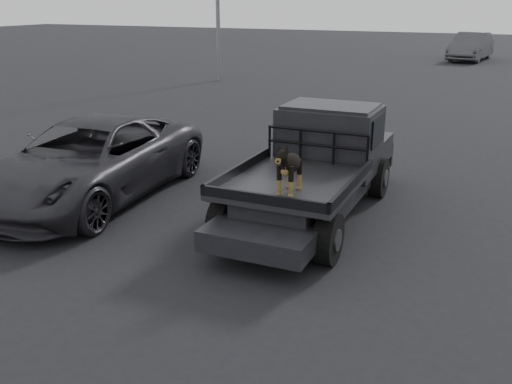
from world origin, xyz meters
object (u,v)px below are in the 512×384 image
at_px(parked_suv, 90,160).
at_px(flatbed_ute, 312,191).
at_px(distant_car_a, 471,47).
at_px(dog, 290,168).

bearing_deg(parked_suv, flatbed_ute, 7.23).
bearing_deg(parked_suv, distant_car_a, 77.72).
bearing_deg(dog, flatbed_ute, 95.58).
bearing_deg(dog, parked_suv, 170.72).
xyz_separation_m(dog, parked_suv, (-4.25, 0.70, -0.55)).
relative_size(flatbed_ute, distant_car_a, 1.08).
bearing_deg(distant_car_a, parked_suv, -90.48).
bearing_deg(distant_car_a, dog, -82.28).
xyz_separation_m(flatbed_ute, distant_car_a, (0.32, 28.72, 0.36)).
relative_size(dog, parked_suv, 0.14).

